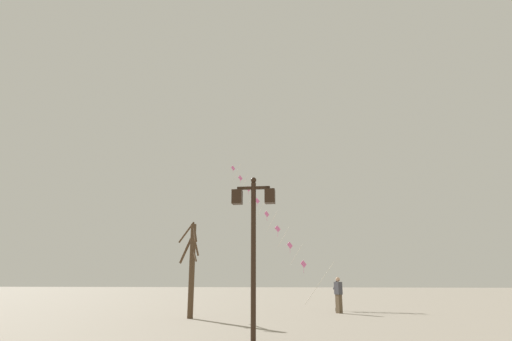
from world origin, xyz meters
The scene contains 5 objects.
ground_plane centered at (0.00, 20.00, 0.00)m, with size 160.00×160.00×0.00m, color gray.
twin_lantern_lamp_post centered at (-1.52, 9.99, 3.04)m, with size 1.21×0.28×4.38m.
kite_train centered at (-2.77, 27.20, 5.97)m, with size 7.68×10.88×11.11m.
kite_flyer centered at (1.38, 20.22, 0.90)m, with size 0.46×0.60×1.71m.
bare_tree centered at (-5.08, 16.51, 2.21)m, with size 1.32×1.73×4.08m.
Camera 1 is at (-0.05, -1.17, 1.54)m, focal length 28.63 mm.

